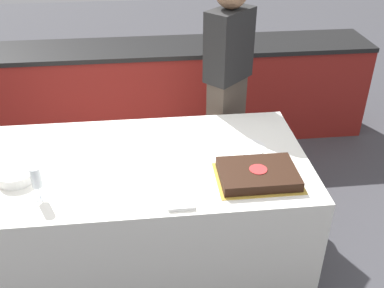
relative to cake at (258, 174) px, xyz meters
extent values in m
plane|color=#424247|center=(-0.71, 0.26, -0.79)|extent=(14.00, 14.00, 0.00)
cube|color=maroon|center=(-0.71, 1.88, -0.35)|extent=(4.40, 0.55, 0.88)
cube|color=black|center=(-0.71, 1.88, 0.11)|extent=(4.40, 0.58, 0.04)
cube|color=white|center=(-0.71, 0.26, -0.41)|extent=(2.15, 1.09, 0.75)
cube|color=gold|center=(0.00, 0.00, -0.03)|extent=(0.49, 0.36, 0.00)
cube|color=black|center=(0.00, 0.00, 0.00)|extent=(0.45, 0.32, 0.06)
cylinder|color=red|center=(0.00, 0.00, 0.03)|extent=(0.10, 0.10, 0.00)
cylinder|color=white|center=(-1.39, 0.14, 0.00)|extent=(0.22, 0.22, 0.06)
cylinder|color=white|center=(-1.23, -0.05, -0.03)|extent=(0.07, 0.07, 0.00)
cylinder|color=white|center=(-1.23, -0.05, 0.01)|extent=(0.01, 0.01, 0.08)
cylinder|color=white|center=(-1.23, -0.05, 0.11)|extent=(0.06, 0.06, 0.12)
cylinder|color=white|center=(0.03, 0.34, -0.03)|extent=(0.20, 0.20, 0.00)
cube|color=white|center=(-0.47, -0.19, -0.02)|extent=(0.14, 0.11, 0.02)
cube|color=#4C4238|center=(0.00, 1.03, -0.31)|extent=(0.33, 0.33, 0.94)
cube|color=black|center=(0.00, 1.03, 0.42)|extent=(0.40, 0.39, 0.52)
camera|label=1|loc=(-0.61, -2.07, 1.52)|focal=42.00mm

